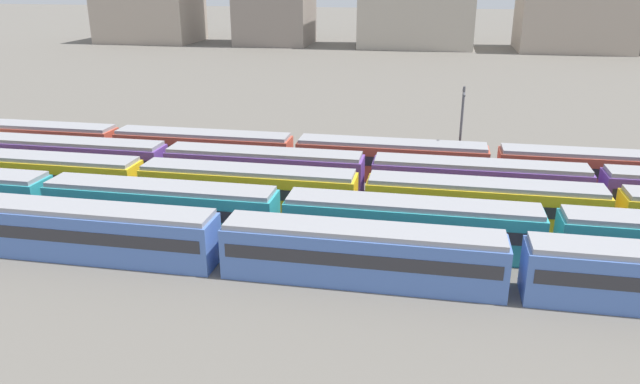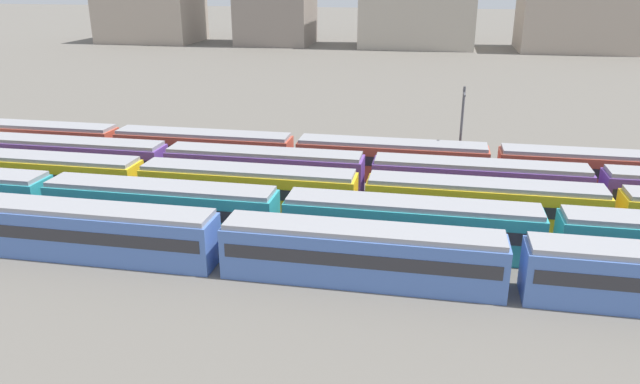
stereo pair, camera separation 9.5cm
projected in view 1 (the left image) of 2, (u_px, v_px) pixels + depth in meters
ground_plane at (49, 196)px, 53.76m from camera, size 600.00×600.00×0.00m
train_track_0 at (362, 254)px, 38.37m from camera, size 93.60×3.06×3.75m
train_track_1 at (551, 236)px, 41.01m from camera, size 112.50×3.06×3.75m
train_track_2 at (483, 204)px, 46.53m from camera, size 93.60×3.06×3.75m
train_track_3 at (478, 182)px, 51.34m from camera, size 93.60×3.06×3.75m
train_track_4 at (294, 155)px, 59.17m from camera, size 74.70×3.06×3.75m
catenary_pole_1 at (461, 126)px, 57.90m from camera, size 0.24×3.20×8.66m
distant_building_0 at (149, 6)px, 168.83m from camera, size 26.31×19.54×19.40m
distant_building_3 at (576, 8)px, 148.76m from camera, size 26.89×20.06×20.64m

